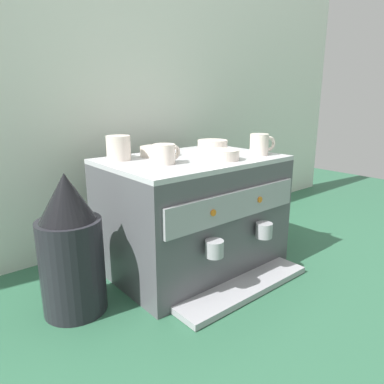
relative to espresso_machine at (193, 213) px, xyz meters
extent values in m
plane|color=#28563D|center=(0.00, 0.01, -0.20)|extent=(4.00, 4.00, 0.00)
cube|color=silver|center=(0.00, 0.38, 0.39)|extent=(2.80, 0.03, 1.17)
cube|color=#4C4C51|center=(0.00, 0.01, -0.01)|extent=(0.60, 0.42, 0.39)
cube|color=#B7B7BC|center=(0.00, 0.01, 0.20)|extent=(0.60, 0.42, 0.02)
cube|color=#939399|center=(0.00, -0.21, 0.08)|extent=(0.55, 0.01, 0.09)
cylinder|color=orange|center=(-0.11, -0.22, 0.08)|extent=(0.02, 0.01, 0.02)
cylinder|color=orange|center=(0.11, -0.22, 0.08)|extent=(0.02, 0.01, 0.02)
cube|color=#939399|center=(0.00, -0.25, -0.19)|extent=(0.51, 0.12, 0.02)
cylinder|color=#939399|center=(-0.11, -0.23, -0.03)|extent=(0.06, 0.06, 0.05)
cylinder|color=#939399|center=(0.11, -0.23, -0.03)|extent=(0.06, 0.06, 0.05)
cylinder|color=beige|center=(0.22, -0.11, 0.24)|extent=(0.07, 0.07, 0.08)
torus|color=beige|center=(0.26, -0.12, 0.24)|extent=(0.06, 0.02, 0.05)
cylinder|color=beige|center=(-0.22, 0.12, 0.24)|extent=(0.08, 0.08, 0.08)
torus|color=beige|center=(-0.19, 0.17, 0.24)|extent=(0.04, 0.06, 0.06)
cylinder|color=beige|center=(-0.14, -0.03, 0.23)|extent=(0.07, 0.07, 0.06)
torus|color=beige|center=(-0.10, -0.03, 0.23)|extent=(0.05, 0.02, 0.05)
cylinder|color=beige|center=(-0.07, 0.11, 0.22)|extent=(0.12, 0.12, 0.03)
cylinder|color=beige|center=(-0.07, 0.11, 0.21)|extent=(0.07, 0.07, 0.01)
cylinder|color=beige|center=(0.05, -0.10, 0.22)|extent=(0.11, 0.11, 0.03)
cylinder|color=beige|center=(0.05, -0.10, 0.21)|extent=(0.06, 0.06, 0.01)
cylinder|color=beige|center=(0.15, 0.06, 0.22)|extent=(0.11, 0.11, 0.04)
cylinder|color=beige|center=(0.15, 0.06, 0.21)|extent=(0.06, 0.06, 0.01)
cylinder|color=black|center=(-0.45, 0.00, -0.06)|extent=(0.18, 0.18, 0.28)
cone|color=black|center=(-0.45, 0.00, 0.15)|extent=(0.15, 0.15, 0.13)
cylinder|color=#B7B7BC|center=(0.45, 0.02, -0.13)|extent=(0.09, 0.09, 0.14)
camera|label=1|loc=(-0.79, -0.93, 0.41)|focal=33.30mm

